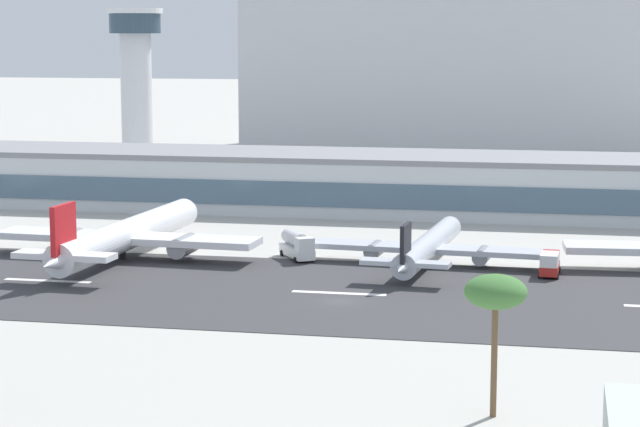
% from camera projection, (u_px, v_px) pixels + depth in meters
% --- Properties ---
extents(ground_plane, '(1400.00, 1400.00, 0.00)m').
position_uv_depth(ground_plane, '(340.00, 302.00, 146.79)').
color(ground_plane, '#B2AFA8').
extents(runway_strip, '(800.00, 43.17, 0.08)m').
position_uv_depth(runway_strip, '(347.00, 294.00, 151.12)').
color(runway_strip, '#38383A').
rests_on(runway_strip, ground_plane).
extents(runway_centreline_dash_3, '(12.00, 1.20, 0.01)m').
position_uv_depth(runway_centreline_dash_3, '(48.00, 281.00, 158.95)').
color(runway_centreline_dash_3, white).
rests_on(runway_centreline_dash_3, runway_strip).
extents(runway_centreline_dash_4, '(12.00, 1.20, 0.01)m').
position_uv_depth(runway_centreline_dash_4, '(339.00, 293.00, 151.31)').
color(runway_centreline_dash_4, white).
rests_on(runway_centreline_dash_4, runway_strip).
extents(terminal_building, '(216.46, 23.58, 10.64)m').
position_uv_depth(terminal_building, '(336.00, 181.00, 222.52)').
color(terminal_building, silver).
rests_on(terminal_building, ground_plane).
extents(control_tower, '(12.75, 12.75, 38.04)m').
position_uv_depth(control_tower, '(136.00, 77.00, 278.41)').
color(control_tower, silver).
rests_on(control_tower, ground_plane).
extents(distant_hotel_block, '(126.37, 28.16, 42.95)m').
position_uv_depth(distant_hotel_block, '(470.00, 73.00, 337.66)').
color(distant_hotel_block, '#BCBCC1').
rests_on(distant_hotel_block, ground_plane).
extents(airliner_red_tail_gate_1, '(39.71, 50.79, 10.60)m').
position_uv_depth(airliner_red_tail_gate_1, '(123.00, 236.00, 173.75)').
color(airliner_red_tail_gate_1, white).
rests_on(airliner_red_tail_gate_1, ground_plane).
extents(airliner_black_tail_gate_2, '(34.53, 38.76, 8.09)m').
position_uv_depth(airliner_black_tail_gate_2, '(427.00, 248.00, 169.28)').
color(airliner_black_tail_gate_2, silver).
rests_on(airliner_black_tail_gate_2, ground_plane).
extents(service_baggage_tug_0, '(2.33, 3.42, 2.20)m').
position_uv_depth(service_baggage_tug_0, '(61.00, 239.00, 185.39)').
color(service_baggage_tug_0, white).
rests_on(service_baggage_tug_0, ground_plane).
extents(service_fuel_truck_1, '(6.72, 8.58, 3.95)m').
position_uv_depth(service_fuel_truck_1, '(297.00, 245.00, 174.27)').
color(service_fuel_truck_1, white).
rests_on(service_fuel_truck_1, ground_plane).
extents(service_box_truck_2, '(2.93, 6.11, 3.25)m').
position_uv_depth(service_box_truck_2, '(550.00, 263.00, 161.99)').
color(service_box_truck_2, '#B2231E').
rests_on(service_box_truck_2, ground_plane).
extents(palm_tree_0, '(5.31, 5.31, 12.32)m').
position_uv_depth(palm_tree_0, '(496.00, 294.00, 101.22)').
color(palm_tree_0, brown).
rests_on(palm_tree_0, ground_plane).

